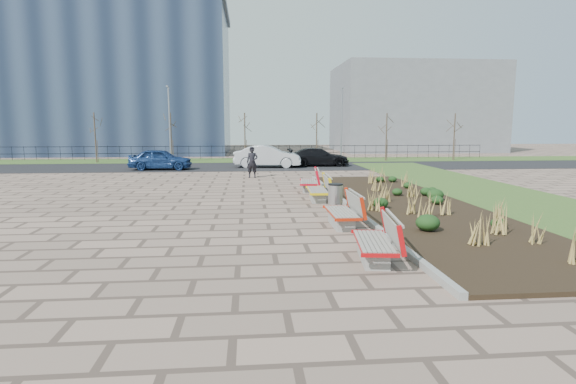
{
  "coord_description": "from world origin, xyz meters",
  "views": [
    {
      "loc": [
        0.25,
        -11.08,
        2.99
      ],
      "look_at": [
        1.5,
        3.0,
        0.9
      ],
      "focal_mm": 28.0,
      "sensor_mm": 36.0,
      "label": 1
    }
  ],
  "objects": [
    {
      "name": "grass_verge_far",
      "position": [
        0.0,
        28.0,
        0.02
      ],
      "size": [
        80.0,
        5.0,
        0.04
      ],
      "primitive_type": "cube",
      "color": "#33511E",
      "rests_on": "ground"
    },
    {
      "name": "tree_c",
      "position": [
        0.0,
        26.5,
        2.04
      ],
      "size": [
        1.4,
        1.4,
        4.0
      ],
      "primitive_type": null,
      "color": "#4C3D2D",
      "rests_on": "grass_verge_far"
    },
    {
      "name": "bench_d",
      "position": [
        3.0,
        9.29,
        0.5
      ],
      "size": [
        1.14,
        2.19,
        1.0
      ],
      "primitive_type": null,
      "rotation": [
        0.0,
        0.0,
        -0.12
      ],
      "color": "red",
      "rests_on": "ground"
    },
    {
      "name": "lamp_east",
      "position": [
        8.0,
        26.0,
        3.04
      ],
      "size": [
        0.24,
        0.6,
        6.0
      ],
      "primitive_type": null,
      "color": "gray",
      "rests_on": "grass_verge_far"
    },
    {
      "name": "tree_b",
      "position": [
        -6.0,
        26.5,
        2.04
      ],
      "size": [
        1.4,
        1.4,
        4.0
      ],
      "primitive_type": null,
      "color": "#4C3D2D",
      "rests_on": "grass_verge_far"
    },
    {
      "name": "car_blue",
      "position": [
        -5.7,
        20.12,
        0.73
      ],
      "size": [
        4.23,
        1.83,
        1.42
      ],
      "primitive_type": "imported",
      "rotation": [
        0.0,
        0.0,
        1.54
      ],
      "color": "navy",
      "rests_on": "road"
    },
    {
      "name": "planting_curb",
      "position": [
        3.92,
        5.0,
        0.07
      ],
      "size": [
        0.16,
        18.0,
        0.15
      ],
      "primitive_type": "cube",
      "color": "gray",
      "rests_on": "ground"
    },
    {
      "name": "car_black",
      "position": [
        5.45,
        21.97,
        0.68
      ],
      "size": [
        4.6,
        1.91,
        1.33
      ],
      "primitive_type": "imported",
      "rotation": [
        0.0,
        0.0,
        1.56
      ],
      "color": "black",
      "rests_on": "road"
    },
    {
      "name": "tree_a",
      "position": [
        -12.0,
        26.5,
        2.04
      ],
      "size": [
        1.4,
        1.4,
        4.0
      ],
      "primitive_type": null,
      "color": "#4C3D2D",
      "rests_on": "grass_verge_far"
    },
    {
      "name": "litter_bin",
      "position": [
        3.25,
        4.11,
        0.49
      ],
      "size": [
        0.51,
        0.51,
        0.98
      ],
      "primitive_type": "cylinder",
      "color": "#B2B2B7",
      "rests_on": "ground"
    },
    {
      "name": "bench_a",
      "position": [
        3.0,
        -1.57,
        0.5
      ],
      "size": [
        1.17,
        2.2,
        1.0
      ],
      "primitive_type": null,
      "rotation": [
        0.0,
        0.0,
        -0.13
      ],
      "color": "red",
      "rests_on": "ground"
    },
    {
      "name": "planting_bed",
      "position": [
        6.25,
        5.0,
        0.05
      ],
      "size": [
        4.5,
        18.0,
        0.1
      ],
      "primitive_type": "cube",
      "color": "black",
      "rests_on": "ground"
    },
    {
      "name": "lamp_west",
      "position": [
        -6.0,
        26.0,
        3.04
      ],
      "size": [
        0.24,
        0.6,
        6.0
      ],
      "primitive_type": null,
      "color": "gray",
      "rests_on": "grass_verge_far"
    },
    {
      "name": "car_silver",
      "position": [
        1.65,
        21.23,
        0.81
      ],
      "size": [
        4.96,
        2.21,
        1.58
      ],
      "primitive_type": "imported",
      "rotation": [
        0.0,
        0.0,
        1.46
      ],
      "color": "#B6B9BE",
      "rests_on": "road"
    },
    {
      "name": "grass_verge_near",
      "position": [
        11.0,
        5.0,
        0.02
      ],
      "size": [
        5.0,
        38.0,
        0.04
      ],
      "primitive_type": "cube",
      "color": "#33511E",
      "rests_on": "ground"
    },
    {
      "name": "tree_f",
      "position": [
        18.0,
        26.5,
        2.04
      ],
      "size": [
        1.4,
        1.4,
        4.0
      ],
      "primitive_type": null,
      "color": "#4C3D2D",
      "rests_on": "grass_verge_far"
    },
    {
      "name": "bench_b",
      "position": [
        3.0,
        1.9,
        0.5
      ],
      "size": [
        0.91,
        2.11,
        1.0
      ],
      "primitive_type": null,
      "rotation": [
        0.0,
        0.0,
        -0.01
      ],
      "color": "red",
      "rests_on": "ground"
    },
    {
      "name": "railing_fence",
      "position": [
        0.0,
        29.5,
        0.64
      ],
      "size": [
        44.0,
        0.1,
        1.2
      ],
      "primitive_type": null,
      "color": "black",
      "rests_on": "grass_verge_far"
    },
    {
      "name": "tree_e",
      "position": [
        12.0,
        26.5,
        2.04
      ],
      "size": [
        1.4,
        1.4,
        4.0
      ],
      "primitive_type": null,
      "color": "#4C3D2D",
      "rests_on": "grass_verge_far"
    },
    {
      "name": "tree_d",
      "position": [
        6.0,
        26.5,
        2.04
      ],
      "size": [
        1.4,
        1.4,
        4.0
      ],
      "primitive_type": null,
      "color": "#4C3D2D",
      "rests_on": "grass_verge_far"
    },
    {
      "name": "pedestrian",
      "position": [
        0.48,
        14.92,
        0.9
      ],
      "size": [
        0.71,
        0.52,
        1.8
      ],
      "primitive_type": "imported",
      "rotation": [
        0.0,
        0.0,
        -0.14
      ],
      "color": "black",
      "rests_on": "ground"
    },
    {
      "name": "road",
      "position": [
        0.0,
        22.0,
        0.01
      ],
      "size": [
        80.0,
        7.0,
        0.02
      ],
      "primitive_type": "cube",
      "color": "black",
      "rests_on": "ground"
    },
    {
      "name": "building_grey",
      "position": [
        20.0,
        42.0,
        5.0
      ],
      "size": [
        18.0,
        12.0,
        10.0
      ],
      "primitive_type": "cube",
      "color": "slate",
      "rests_on": "ground"
    },
    {
      "name": "bench_c",
      "position": [
        3.0,
        6.56,
        0.5
      ],
      "size": [
        1.01,
        2.14,
        1.0
      ],
      "primitive_type": null,
      "rotation": [
        0.0,
        0.0,
        -0.05
      ],
      "color": "yellow",
      "rests_on": "ground"
    },
    {
      "name": "ground",
      "position": [
        0.0,
        0.0,
        0.0
      ],
      "size": [
        120.0,
        120.0,
        0.0
      ],
      "primitive_type": "plane",
      "color": "#886D5D",
      "rests_on": "ground"
    },
    {
      "name": "building_glass",
      "position": [
        -22.0,
        40.0,
        7.5
      ],
      "size": [
        40.0,
        14.0,
        15.0
      ],
      "primitive_type": "cube",
      "color": "#192338",
      "rests_on": "ground"
    }
  ]
}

